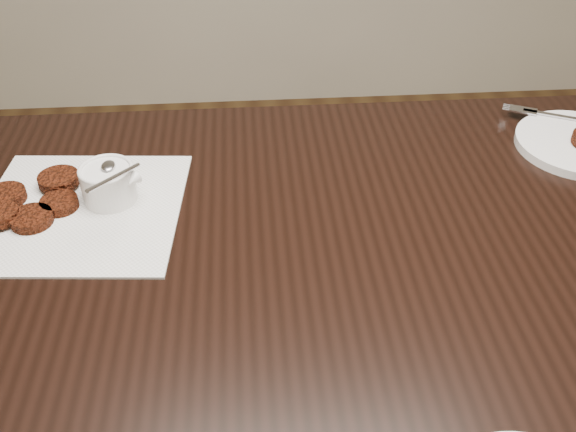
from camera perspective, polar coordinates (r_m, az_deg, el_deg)
The scene contains 4 objects.
table at distance 1.20m, azimuth 5.72°, elevation -17.74°, with size 1.47×0.94×0.75m, color black.
napkin at distance 1.05m, azimuth -17.75°, elevation 0.49°, with size 0.31×0.31×0.00m, color white.
sauce_ramekin at distance 1.03m, azimuth -15.80°, elevation 4.15°, with size 0.11×0.11×0.12m, color white, non-canonical shape.
patty_cluster at distance 1.07m, azimuth -21.43°, elevation 1.12°, with size 0.21×0.21×0.02m, color #601F0C, non-canonical shape.
Camera 1 is at (-0.11, -0.60, 1.36)m, focal length 40.43 mm.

